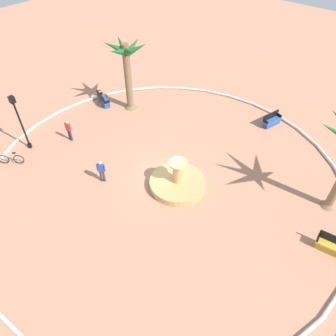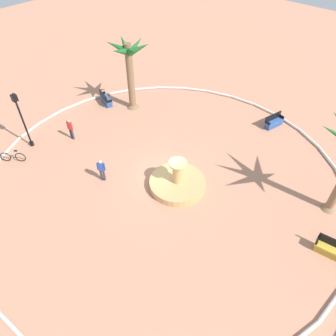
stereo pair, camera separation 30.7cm
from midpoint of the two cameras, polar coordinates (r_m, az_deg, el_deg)
name	(u,v)px [view 1 (the left image)]	position (r m, az deg, el deg)	size (l,w,h in m)	color
ground_plane	(164,177)	(20.18, -1.15, -1.60)	(80.00, 80.00, 0.00)	tan
plaza_curb	(164,176)	(20.11, -1.16, -1.40)	(22.67, 22.67, 0.20)	silver
fountain	(178,182)	(19.42, 1.29, -2.64)	(3.46, 3.46, 1.98)	tan
palm_tree_by_curb	(127,64)	(24.90, -7.86, 18.20)	(3.31, 3.29, 5.56)	brown
bench_east	(332,247)	(18.43, 27.10, -12.61)	(0.73, 1.66, 1.00)	gold
bench_west	(271,121)	(25.51, 17.87, 8.08)	(1.67, 0.89, 1.00)	#335BA8
bench_north	(104,101)	(27.31, -11.91, 11.81)	(0.99, 1.68, 1.00)	#335BA8
lamppost	(19,118)	(23.12, -25.69, 8.14)	(0.32, 0.32, 4.22)	black
bicycle_red_frame	(11,159)	(23.36, -26.83, 1.46)	(1.15, 1.36, 0.94)	black
person_cyclist_helmet	(69,129)	(23.58, -17.90, 6.64)	(0.25, 0.52, 1.66)	#33333D
person_cyclist_photo	(101,170)	(19.74, -12.40, -0.39)	(0.36, 0.45, 1.65)	#33333D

